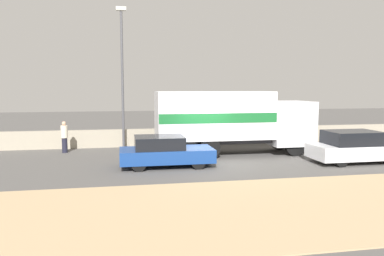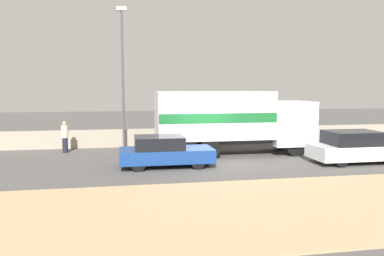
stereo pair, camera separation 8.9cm
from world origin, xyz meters
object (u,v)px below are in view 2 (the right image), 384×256
at_px(car_sedan_second, 357,147).
at_px(car_hatchback, 164,151).
at_px(street_lamp, 123,69).
at_px(box_truck, 231,119).
at_px(pedestrian, 65,136).

bearing_deg(car_sedan_second, car_hatchback, 175.51).
relative_size(street_lamp, box_truck, 0.97).
bearing_deg(box_truck, car_sedan_second, -30.88).
relative_size(box_truck, car_hatchback, 1.98).
height_order(street_lamp, box_truck, street_lamp).
bearing_deg(pedestrian, box_truck, -13.87).
bearing_deg(car_sedan_second, box_truck, 149.12).
bearing_deg(car_hatchback, street_lamp, 108.31).
height_order(street_lamp, pedestrian, street_lamp).
distance_m(car_hatchback, pedestrian, 6.66).
bearing_deg(car_hatchback, car_sedan_second, -4.49).
bearing_deg(car_hatchback, box_truck, 32.47).
bearing_deg(pedestrian, car_hatchback, -42.84).
xyz_separation_m(box_truck, car_sedan_second, (5.18, -3.10, -1.15)).
height_order(box_truck, car_sedan_second, box_truck).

